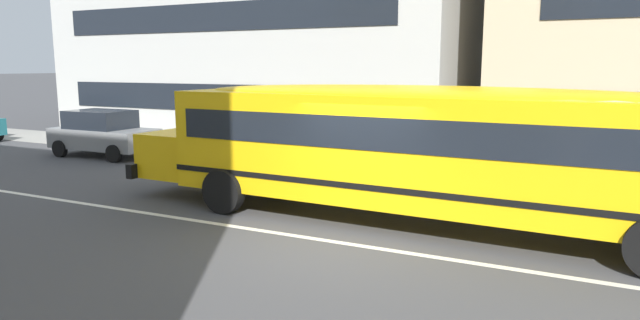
# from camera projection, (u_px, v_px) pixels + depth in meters

# --- Properties ---
(ground_plane) EXTENTS (400.00, 400.00, 0.00)m
(ground_plane) POSITION_uv_depth(u_px,v_px,m) (344.00, 243.00, 10.30)
(ground_plane) COLOR #424244
(sidewalk_far) EXTENTS (120.00, 3.00, 0.01)m
(sidewalk_far) POSITION_uv_depth(u_px,v_px,m) (450.00, 170.00, 17.41)
(sidewalk_far) COLOR gray
(sidewalk_far) RESTS_ON ground_plane
(lane_centreline) EXTENTS (110.00, 0.16, 0.01)m
(lane_centreline) POSITION_uv_depth(u_px,v_px,m) (344.00, 243.00, 10.30)
(lane_centreline) COLOR silver
(lane_centreline) RESTS_ON ground_plane
(school_bus) EXTENTS (12.74, 3.24, 2.83)m
(school_bus) POSITION_uv_depth(u_px,v_px,m) (412.00, 142.00, 11.39)
(school_bus) COLOR yellow
(school_bus) RESTS_ON ground_plane
(parked_car_grey_mid_block) EXTENTS (3.91, 1.91, 1.64)m
(parked_car_grey_mid_block) POSITION_uv_depth(u_px,v_px,m) (103.00, 133.00, 20.05)
(parked_car_grey_mid_block) COLOR gray
(parked_car_grey_mid_block) RESTS_ON ground_plane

